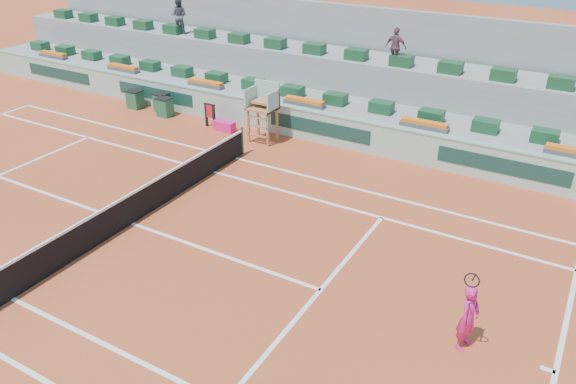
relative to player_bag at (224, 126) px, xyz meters
name	(u,v)px	position (x,y,z in m)	size (l,w,h in m)	color
ground	(132,224)	(2.02, -7.56, -0.21)	(90.00, 90.00, 0.00)	#AA4221
seating_tier_lower	(303,103)	(2.02, 3.14, 0.39)	(36.00, 4.00, 1.20)	gray
seating_tier_upper	(320,79)	(2.02, 4.74, 1.09)	(36.00, 2.40, 2.60)	gray
stadium_back_wall	(336,52)	(2.02, 6.34, 1.99)	(36.00, 0.40, 4.40)	gray
player_bag	(224,126)	(0.00, 0.00, 0.00)	(0.93, 0.41, 0.41)	#E51D7E
spectator_left	(179,16)	(-5.67, 4.31, 3.26)	(0.84, 0.66, 1.74)	#4F4F5C
spectator_mid	(396,47)	(5.77, 4.00, 3.16)	(0.90, 0.37, 1.53)	#714B56
court_lines	(132,223)	(2.02, -7.56, -0.20)	(23.89, 11.09, 0.01)	white
tennis_net	(130,208)	(2.02, -7.56, 0.32)	(0.10, 11.97, 1.10)	black
advertising_hoarding	(278,118)	(2.05, 0.94, 0.43)	(36.00, 0.34, 1.26)	#9BC3B0
umpire_chair	(264,104)	(2.02, -0.06, 1.34)	(1.10, 0.90, 2.40)	#9C643B
seat_row_lower	(293,91)	(2.02, 2.24, 1.21)	(32.90, 0.60, 0.44)	#174626
seat_row_upper	(314,48)	(2.02, 4.14, 2.61)	(32.90, 0.60, 0.44)	#174626
flower_planters	(253,93)	(0.52, 1.44, 1.13)	(26.80, 0.36, 0.28)	#515151
drink_cooler_a	(165,107)	(-3.31, 0.10, 0.22)	(0.64, 0.56, 0.84)	#1B5334
drink_cooler_b	(162,102)	(-3.86, 0.53, 0.22)	(0.66, 0.57, 0.84)	#1B5334
drink_cooler_c	(135,99)	(-5.22, 0.23, 0.22)	(0.67, 0.58, 0.84)	#1B5334
towel_rack	(210,113)	(-0.75, 0.04, 0.40)	(0.55, 0.09, 1.03)	black
tennis_player	(468,317)	(12.04, -7.74, 0.60)	(0.52, 0.89, 2.28)	#E51D7E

